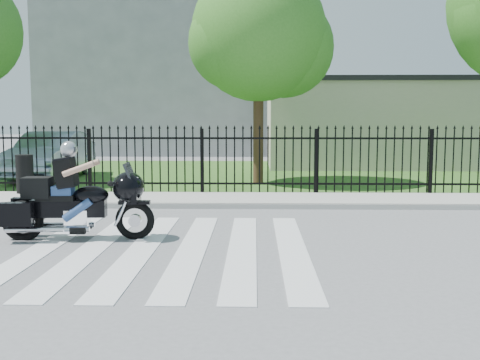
{
  "coord_description": "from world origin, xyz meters",
  "views": [
    {
      "loc": [
        1.4,
        -8.75,
        2.09
      ],
      "look_at": [
        1.14,
        1.03,
        1.0
      ],
      "focal_mm": 42.0,
      "sensor_mm": 36.0,
      "label": 1
    }
  ],
  "objects": [
    {
      "name": "ground",
      "position": [
        0.0,
        0.0,
        0.0
      ],
      "size": [
        120.0,
        120.0,
        0.0
      ],
      "primitive_type": "plane",
      "color": "slate",
      "rests_on": "ground"
    },
    {
      "name": "crosswalk",
      "position": [
        0.0,
        0.0,
        0.01
      ],
      "size": [
        5.0,
        5.5,
        0.01
      ],
      "primitive_type": null,
      "color": "silver",
      "rests_on": "ground"
    },
    {
      "name": "sidewalk",
      "position": [
        0.0,
        5.0,
        0.06
      ],
      "size": [
        40.0,
        2.0,
        0.12
      ],
      "primitive_type": "cube",
      "color": "#ADAAA3",
      "rests_on": "ground"
    },
    {
      "name": "curb",
      "position": [
        0.0,
        4.0,
        0.06
      ],
      "size": [
        40.0,
        0.12,
        0.12
      ],
      "primitive_type": "cube",
      "color": "#ADAAA3",
      "rests_on": "ground"
    },
    {
      "name": "grass_strip",
      "position": [
        0.0,
        12.0,
        0.01
      ],
      "size": [
        40.0,
        12.0,
        0.02
      ],
      "primitive_type": "cube",
      "color": "#2F531C",
      "rests_on": "ground"
    },
    {
      "name": "iron_fence",
      "position": [
        0.0,
        6.0,
        0.9
      ],
      "size": [
        26.0,
        0.04,
        1.8
      ],
      "color": "black",
      "rests_on": "ground"
    },
    {
      "name": "tree_mid",
      "position": [
        1.5,
        9.0,
        4.67
      ],
      "size": [
        4.2,
        4.2,
        6.78
      ],
      "color": "#382316",
      "rests_on": "ground"
    },
    {
      "name": "building_low",
      "position": [
        7.0,
        16.0,
        1.75
      ],
      "size": [
        10.0,
        6.0,
        3.5
      ],
      "primitive_type": "cube",
      "color": "#B5AE97",
      "rests_on": "ground"
    },
    {
      "name": "building_low_roof",
      "position": [
        7.0,
        16.0,
        3.6
      ],
      "size": [
        10.2,
        6.2,
        0.2
      ],
      "primitive_type": "cube",
      "color": "black",
      "rests_on": "building_low"
    },
    {
      "name": "building_tall",
      "position": [
        -3.0,
        26.0,
        6.0
      ],
      "size": [
        15.0,
        10.0,
        12.0
      ],
      "primitive_type": "cube",
      "color": "#92959A",
      "rests_on": "ground"
    },
    {
      "name": "motorcycle_rider",
      "position": [
        -1.71,
        0.68,
        0.71
      ],
      "size": [
        2.62,
        0.87,
        1.73
      ],
      "rotation": [
        0.0,
        0.0,
        0.06
      ],
      "color": "black",
      "rests_on": "ground"
    },
    {
      "name": "parked_car",
      "position": [
        -5.51,
        10.02,
        0.82
      ],
      "size": [
        1.71,
        4.86,
        1.6
      ],
      "primitive_type": "imported",
      "rotation": [
        0.0,
        0.0,
        0.0
      ],
      "color": "#96A6BD",
      "rests_on": "grass_strip"
    },
    {
      "name": "litter_bin",
      "position": [
        -4.63,
        5.7,
        0.62
      ],
      "size": [
        0.54,
        0.54,
        1.01
      ],
      "primitive_type": "cylinder",
      "rotation": [
        0.0,
        0.0,
        0.24
      ],
      "color": "black",
      "rests_on": "sidewalk"
    }
  ]
}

